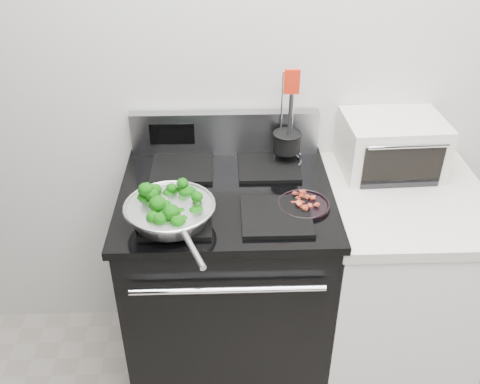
{
  "coord_description": "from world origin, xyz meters",
  "views": [
    {
      "loc": [
        -0.3,
        -0.24,
        2.02
      ],
      "look_at": [
        -0.25,
        1.36,
        0.98
      ],
      "focal_mm": 40.0,
      "sensor_mm": 36.0,
      "label": 1
    }
  ],
  "objects_px": {
    "utensil_holder": "(287,147)",
    "bacon_plate": "(304,202)",
    "toaster_oven": "(391,145)",
    "gas_range": "(228,284)",
    "skillet": "(170,212)"
  },
  "relations": [
    {
      "from": "gas_range",
      "to": "utensil_holder",
      "type": "distance_m",
      "value": 0.62
    },
    {
      "from": "utensil_holder",
      "to": "toaster_oven",
      "type": "relative_size",
      "value": 1.0
    },
    {
      "from": "gas_range",
      "to": "toaster_oven",
      "type": "distance_m",
      "value": 0.87
    },
    {
      "from": "toaster_oven",
      "to": "gas_range",
      "type": "bearing_deg",
      "value": -166.15
    },
    {
      "from": "skillet",
      "to": "bacon_plate",
      "type": "distance_m",
      "value": 0.47
    },
    {
      "from": "skillet",
      "to": "toaster_oven",
      "type": "relative_size",
      "value": 1.19
    },
    {
      "from": "bacon_plate",
      "to": "skillet",
      "type": "bearing_deg",
      "value": -168.96
    },
    {
      "from": "utensil_holder",
      "to": "toaster_oven",
      "type": "height_order",
      "value": "utensil_holder"
    },
    {
      "from": "bacon_plate",
      "to": "gas_range",
      "type": "bearing_deg",
      "value": 158.32
    },
    {
      "from": "bacon_plate",
      "to": "utensil_holder",
      "type": "relative_size",
      "value": 0.47
    },
    {
      "from": "toaster_oven",
      "to": "bacon_plate",
      "type": "bearing_deg",
      "value": -144.43
    },
    {
      "from": "gas_range",
      "to": "utensil_holder",
      "type": "xyz_separation_m",
      "value": [
        0.24,
        0.21,
        0.53
      ]
    },
    {
      "from": "utensil_holder",
      "to": "bacon_plate",
      "type": "bearing_deg",
      "value": -83.17
    },
    {
      "from": "skillet",
      "to": "bacon_plate",
      "type": "height_order",
      "value": "skillet"
    },
    {
      "from": "gas_range",
      "to": "utensil_holder",
      "type": "relative_size",
      "value": 2.86
    }
  ]
}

